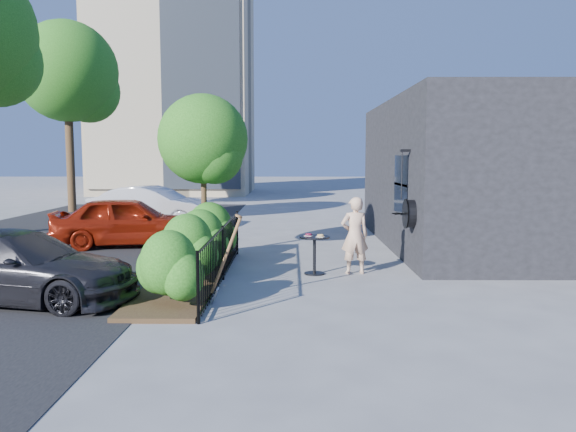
{
  "coord_description": "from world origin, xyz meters",
  "views": [
    {
      "loc": [
        -0.13,
        -11.06,
        2.46
      ],
      "look_at": [
        -0.2,
        0.89,
        1.2
      ],
      "focal_mm": 35.0,
      "sensor_mm": 36.0,
      "label": 1
    }
  ],
  "objects_px": {
    "shovel": "(224,264)",
    "car_silver": "(153,207)",
    "woman": "(355,235)",
    "car_darkgrey": "(17,266)",
    "cafe_table": "(315,248)",
    "patio_tree": "(206,145)",
    "car_red": "(128,221)",
    "street_tree_far": "(68,78)"
  },
  "relations": [
    {
      "from": "shovel",
      "to": "car_silver",
      "type": "distance_m",
      "value": 10.98
    },
    {
      "from": "street_tree_far",
      "to": "car_darkgrey",
      "type": "bearing_deg",
      "value": -71.84
    },
    {
      "from": "shovel",
      "to": "patio_tree",
      "type": "bearing_deg",
      "value": 102.11
    },
    {
      "from": "cafe_table",
      "to": "woman",
      "type": "distance_m",
      "value": 0.89
    },
    {
      "from": "car_silver",
      "to": "street_tree_far",
      "type": "bearing_deg",
      "value": 51.98
    },
    {
      "from": "car_silver",
      "to": "car_darkgrey",
      "type": "bearing_deg",
      "value": -169.45
    },
    {
      "from": "street_tree_far",
      "to": "car_darkgrey",
      "type": "relative_size",
      "value": 1.99
    },
    {
      "from": "patio_tree",
      "to": "woman",
      "type": "distance_m",
      "value": 4.48
    },
    {
      "from": "patio_tree",
      "to": "shovel",
      "type": "bearing_deg",
      "value": -77.89
    },
    {
      "from": "cafe_table",
      "to": "car_silver",
      "type": "relative_size",
      "value": 0.2
    },
    {
      "from": "shovel",
      "to": "car_darkgrey",
      "type": "relative_size",
      "value": 0.37
    },
    {
      "from": "car_red",
      "to": "cafe_table",
      "type": "bearing_deg",
      "value": -136.06
    },
    {
      "from": "car_red",
      "to": "car_darkgrey",
      "type": "relative_size",
      "value": 0.98
    },
    {
      "from": "patio_tree",
      "to": "street_tree_far",
      "type": "distance_m",
      "value": 13.95
    },
    {
      "from": "car_darkgrey",
      "to": "patio_tree",
      "type": "bearing_deg",
      "value": -20.12
    },
    {
      "from": "patio_tree",
      "to": "car_darkgrey",
      "type": "bearing_deg",
      "value": -120.12
    },
    {
      "from": "street_tree_far",
      "to": "car_silver",
      "type": "distance_m",
      "value": 8.99
    },
    {
      "from": "street_tree_far",
      "to": "woman",
      "type": "bearing_deg",
      "value": -50.07
    },
    {
      "from": "shovel",
      "to": "car_silver",
      "type": "bearing_deg",
      "value": 109.82
    },
    {
      "from": "woman",
      "to": "patio_tree",
      "type": "bearing_deg",
      "value": -39.01
    },
    {
      "from": "car_silver",
      "to": "car_darkgrey",
      "type": "xyz_separation_m",
      "value": [
        0.18,
        -10.21,
        -0.12
      ]
    },
    {
      "from": "street_tree_far",
      "to": "woman",
      "type": "relative_size",
      "value": 5.08
    },
    {
      "from": "car_darkgrey",
      "to": "cafe_table",
      "type": "bearing_deg",
      "value": -56.52
    },
    {
      "from": "shovel",
      "to": "woman",
      "type": "bearing_deg",
      "value": 44.64
    },
    {
      "from": "woman",
      "to": "shovel",
      "type": "height_order",
      "value": "woman"
    },
    {
      "from": "shovel",
      "to": "car_silver",
      "type": "xyz_separation_m",
      "value": [
        -3.72,
        10.33,
        0.04
      ]
    },
    {
      "from": "woman",
      "to": "shovel",
      "type": "xyz_separation_m",
      "value": [
        -2.47,
        -2.44,
        -0.14
      ]
    },
    {
      "from": "woman",
      "to": "shovel",
      "type": "bearing_deg",
      "value": 37.18
    },
    {
      "from": "car_red",
      "to": "patio_tree",
      "type": "bearing_deg",
      "value": -131.81
    },
    {
      "from": "street_tree_far",
      "to": "car_darkgrey",
      "type": "distance_m",
      "value": 17.29
    },
    {
      "from": "patio_tree",
      "to": "cafe_table",
      "type": "xyz_separation_m",
      "value": [
        2.59,
        -2.19,
        -2.21
      ]
    },
    {
      "from": "street_tree_far",
      "to": "car_darkgrey",
      "type": "xyz_separation_m",
      "value": [
        5.13,
        -15.63,
        -5.31
      ]
    },
    {
      "from": "car_red",
      "to": "street_tree_far",
      "type": "bearing_deg",
      "value": 19.31
    },
    {
      "from": "cafe_table",
      "to": "car_darkgrey",
      "type": "distance_m",
      "value": 5.63
    },
    {
      "from": "woman",
      "to": "car_darkgrey",
      "type": "xyz_separation_m",
      "value": [
        -6.01,
        -2.32,
        -0.21
      ]
    },
    {
      "from": "cafe_table",
      "to": "shovel",
      "type": "distance_m",
      "value": 2.86
    },
    {
      "from": "woman",
      "to": "street_tree_far",
      "type": "bearing_deg",
      "value": -57.54
    },
    {
      "from": "woman",
      "to": "car_silver",
      "type": "height_order",
      "value": "woman"
    },
    {
      "from": "cafe_table",
      "to": "shovel",
      "type": "relative_size",
      "value": 0.56
    },
    {
      "from": "patio_tree",
      "to": "woman",
      "type": "height_order",
      "value": "patio_tree"
    },
    {
      "from": "car_silver",
      "to": "shovel",
      "type": "bearing_deg",
      "value": -150.61
    },
    {
      "from": "street_tree_far",
      "to": "cafe_table",
      "type": "bearing_deg",
      "value": -52.45
    }
  ]
}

